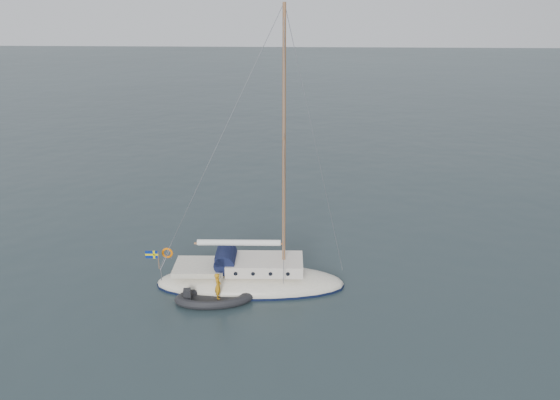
{
  "coord_description": "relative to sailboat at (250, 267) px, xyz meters",
  "views": [
    {
      "loc": [
        0.61,
        -24.64,
        13.92
      ],
      "look_at": [
        -0.67,
        0.0,
        4.82
      ],
      "focal_mm": 35.0,
      "sensor_mm": 36.0,
      "label": 1
    }
  ],
  "objects": [
    {
      "name": "ground",
      "position": [
        2.2,
        -0.12,
        -1.09
      ],
      "size": [
        300.0,
        300.0,
        0.0
      ],
      "primitive_type": "plane",
      "color": "black",
      "rests_on": "ground"
    },
    {
      "name": "sailboat",
      "position": [
        0.0,
        0.0,
        0.0
      ],
      "size": [
        10.15,
        3.04,
        14.46
      ],
      "rotation": [
        0.0,
        0.0,
        0.04
      ],
      "color": "#EFE4CB",
      "rests_on": "ground"
    },
    {
      "name": "dinghy",
      "position": [
        -2.4,
        0.45,
        -0.9
      ],
      "size": [
        3.14,
        1.42,
        0.45
      ],
      "rotation": [
        0.0,
        0.0,
        -0.03
      ],
      "color": "#4A494E",
      "rests_on": "ground"
    },
    {
      "name": "rib",
      "position": [
        -1.63,
        -1.61,
        -0.85
      ],
      "size": [
        3.86,
        1.76,
        1.54
      ],
      "rotation": [
        0.0,
        0.0,
        0.16
      ],
      "color": "black",
      "rests_on": "ground"
    }
  ]
}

